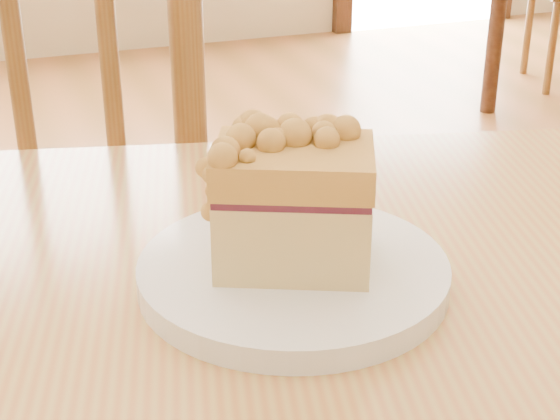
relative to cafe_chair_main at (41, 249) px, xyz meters
name	(u,v)px	position (x,y,z in m)	size (l,w,h in m)	color
cafe_chair_main	(41,249)	(0.00, 0.00, 0.00)	(0.49, 0.49, 1.04)	brown
plate	(293,274)	(0.16, -0.58, 0.23)	(0.24, 0.24, 0.02)	white
cake_slice	(294,196)	(0.16, -0.58, 0.30)	(0.14, 0.13, 0.11)	#D4C277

